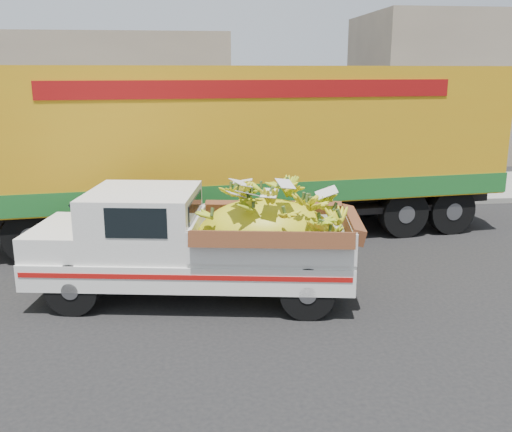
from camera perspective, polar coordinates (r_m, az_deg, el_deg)
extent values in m
plane|color=black|center=(9.62, -3.33, -8.34)|extent=(100.00, 100.00, 0.00)
cube|color=gray|center=(15.60, -4.68, 0.85)|extent=(60.00, 0.25, 0.15)
cube|color=gray|center=(17.65, -4.93, 2.41)|extent=(60.00, 4.00, 0.14)
cylinder|color=black|center=(9.35, -17.89, -6.94)|extent=(0.87, 0.37, 0.84)
cylinder|color=black|center=(10.79, -14.98, -3.89)|extent=(0.87, 0.37, 0.84)
cylinder|color=black|center=(8.80, 5.15, -7.64)|extent=(0.87, 0.37, 0.84)
cylinder|color=black|center=(10.31, 4.76, -4.29)|extent=(0.87, 0.37, 0.84)
cube|color=silver|center=(9.58, -6.34, -4.57)|extent=(5.41, 2.67, 0.43)
cube|color=#A50F0C|center=(8.68, -7.29, -6.13)|extent=(5.02, 0.81, 0.08)
cube|color=silver|center=(10.32, -20.49, -4.72)|extent=(0.40, 1.83, 0.15)
cube|color=silver|center=(10.00, -18.52, -1.95)|extent=(1.20, 1.89, 0.40)
cube|color=silver|center=(9.53, -11.21, -0.39)|extent=(1.97, 2.05, 0.99)
cube|color=black|center=(8.61, -11.95, -0.73)|extent=(0.93, 0.16, 0.46)
cube|color=silver|center=(9.32, 1.64, -1.82)|extent=(2.80, 2.25, 0.56)
ellipsoid|color=gold|center=(9.36, 0.96, -2.50)|extent=(2.50, 1.84, 1.41)
cylinder|color=black|center=(14.01, 18.88, 0.55)|extent=(1.13, 0.45, 1.10)
cylinder|color=black|center=(15.69, 15.06, 2.25)|extent=(1.13, 0.45, 1.10)
cylinder|color=black|center=(13.42, 14.53, 0.28)|extent=(1.13, 0.45, 1.10)
cylinder|color=black|center=(15.17, 11.06, 2.07)|extent=(1.13, 0.45, 1.10)
cylinder|color=black|center=(12.06, -21.52, -1.85)|extent=(1.13, 0.45, 1.10)
cylinder|color=black|center=(13.97, -20.44, 0.38)|extent=(1.13, 0.45, 1.10)
cube|color=black|center=(13.10, -1.18, 1.45)|extent=(12.03, 2.39, 0.36)
cube|color=#C08B12|center=(12.84, -1.22, 8.42)|extent=(11.97, 3.86, 2.84)
cube|color=#1B6124|center=(13.01, -1.19, 3.29)|extent=(12.03, 3.88, 0.45)
cube|color=maroon|center=(11.55, 0.10, 12.59)|extent=(8.34, 1.00, 0.35)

